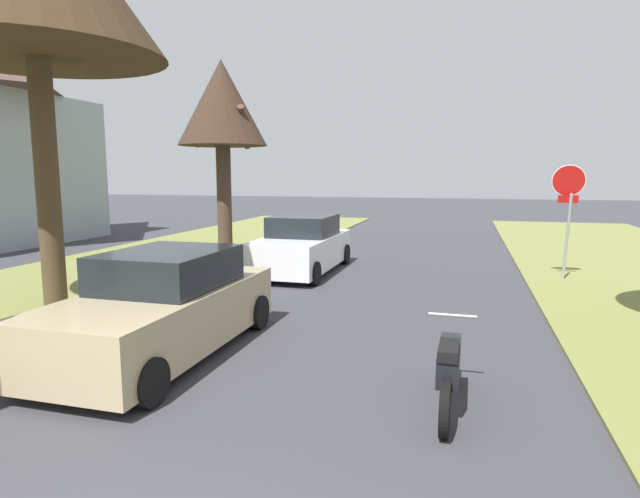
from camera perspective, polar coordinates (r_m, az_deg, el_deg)
name	(u,v)px	position (r m, az deg, el deg)	size (l,w,h in m)	color
stop_sign_far	(568,197)	(14.71, 25.34, 5.12)	(0.81, 0.62, 2.93)	#9EA0A5
street_tree_left_mid_b	(222,107)	(17.37, -10.60, 14.96)	(2.80, 2.80, 6.23)	#463429
parked_sedan_tan	(163,307)	(8.37, -16.64, -6.09)	(1.98, 4.42, 1.57)	tan
parked_sedan_white	(302,246)	(14.77, -1.98, 0.30)	(1.98, 4.42, 1.57)	white
parked_motorcycle	(449,368)	(6.46, 13.81, -12.45)	(0.60, 2.05, 0.97)	black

